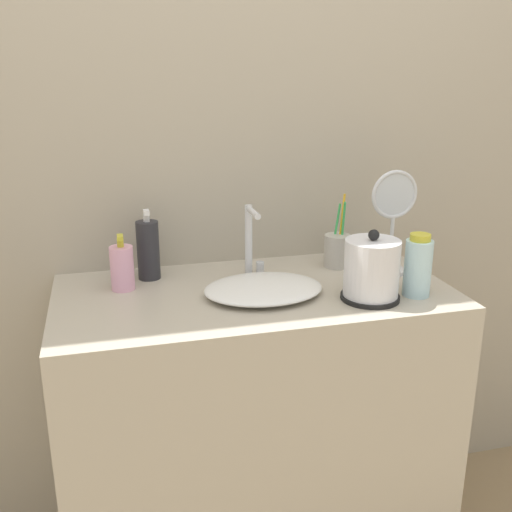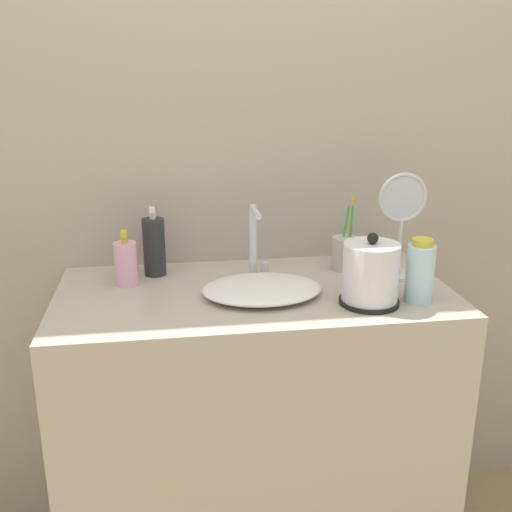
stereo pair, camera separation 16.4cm
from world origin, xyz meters
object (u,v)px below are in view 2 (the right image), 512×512
object	(u,v)px
lotion_bottle	(154,246)
shampoo_bottle	(126,263)
vanity_mirror	(401,219)
mouthwash_bottle	(420,272)
toothbrush_cup	(345,253)
electric_kettle	(370,276)
faucet	(255,239)

from	to	relation	value
lotion_bottle	shampoo_bottle	distance (m)	0.11
vanity_mirror	shampoo_bottle	bearing A→B (deg)	176.13
shampoo_bottle	mouthwash_bottle	world-z (taller)	mouthwash_bottle
toothbrush_cup	vanity_mirror	xyz separation A→B (m)	(0.13, -0.09, 0.12)
vanity_mirror	electric_kettle	bearing A→B (deg)	-128.71
electric_kettle	lotion_bottle	bearing A→B (deg)	150.55
faucet	shampoo_bottle	bearing A→B (deg)	-178.21
lotion_bottle	vanity_mirror	size ratio (longest dim) A/B	0.67
toothbrush_cup	lotion_bottle	bearing A→B (deg)	176.34
lotion_bottle	vanity_mirror	bearing A→B (deg)	-10.17
toothbrush_cup	lotion_bottle	xyz separation A→B (m)	(-0.58, 0.04, 0.03)
electric_kettle	shampoo_bottle	distance (m)	0.68
faucet	electric_kettle	xyz separation A→B (m)	(0.26, -0.25, -0.04)
shampoo_bottle	mouthwash_bottle	bearing A→B (deg)	-17.71
mouthwash_bottle	vanity_mirror	world-z (taller)	vanity_mirror
faucet	mouthwash_bottle	world-z (taller)	faucet
faucet	vanity_mirror	xyz separation A→B (m)	(0.42, -0.06, 0.06)
electric_kettle	lotion_bottle	size ratio (longest dim) A/B	0.93
electric_kettle	shampoo_bottle	size ratio (longest dim) A/B	1.21
shampoo_bottle	vanity_mirror	world-z (taller)	vanity_mirror
toothbrush_cup	lotion_bottle	distance (m)	0.58
shampoo_bottle	vanity_mirror	distance (m)	0.80
electric_kettle	mouthwash_bottle	world-z (taller)	electric_kettle
toothbrush_cup	shampoo_bottle	world-z (taller)	toothbrush_cup
faucet	electric_kettle	bearing A→B (deg)	-43.68
electric_kettle	mouthwash_bottle	xyz separation A→B (m)	(0.13, -0.00, 0.01)
shampoo_bottle	electric_kettle	bearing A→B (deg)	-20.74
faucet	vanity_mirror	size ratio (longest dim) A/B	0.69
lotion_bottle	shampoo_bottle	bearing A→B (deg)	-136.92
faucet	toothbrush_cup	xyz separation A→B (m)	(0.28, 0.03, -0.06)
mouthwash_bottle	toothbrush_cup	bearing A→B (deg)	112.39
toothbrush_cup	lotion_bottle	size ratio (longest dim) A/B	1.10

